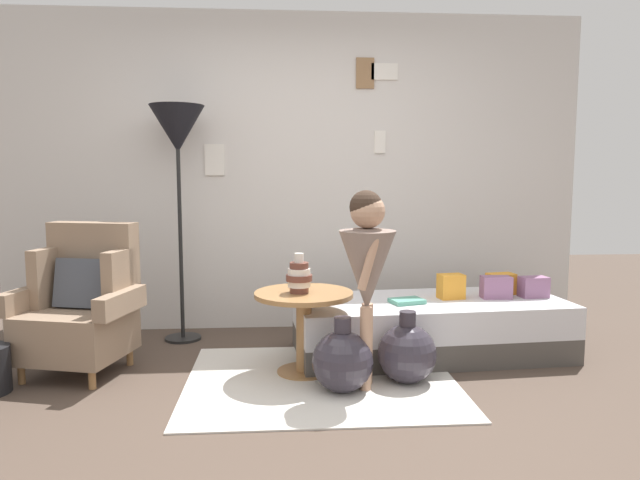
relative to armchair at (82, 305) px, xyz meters
name	(u,v)px	position (x,y,z in m)	size (l,w,h in m)	color
ground_plane	(304,422)	(1.42, -0.90, -0.44)	(12.00, 12.00, 0.00)	#4C3D33
gallery_wall	(294,173)	(1.42, 1.05, 0.86)	(4.80, 0.12, 2.60)	silver
rug	(321,380)	(1.55, -0.31, -0.43)	(1.67, 1.39, 0.01)	silver
armchair	(82,305)	(0.00, 0.00, 0.00)	(0.85, 0.72, 0.97)	#9E7042
daybed	(430,327)	(2.37, 0.17, -0.24)	(1.96, 0.94, 0.40)	#4C4742
pillow_head	(534,287)	(3.14, 0.21, 0.04)	(0.20, 0.12, 0.15)	gray
pillow_mid	(501,284)	(2.94, 0.34, 0.04)	(0.20, 0.12, 0.16)	orange
pillow_back	(496,287)	(2.85, 0.19, 0.04)	(0.21, 0.12, 0.16)	gray
pillow_extra	(451,286)	(2.52, 0.20, 0.05)	(0.18, 0.12, 0.18)	orange
side_table	(304,314)	(1.45, -0.16, -0.04)	(0.64, 0.64, 0.54)	#9E7042
vase_striped	(299,277)	(1.41, -0.18, 0.20)	(0.17, 0.17, 0.26)	brown
floor_lamp	(178,137)	(0.53, 0.68, 1.13)	(0.41, 0.41, 1.81)	black
person_child	(367,262)	(1.81, -0.44, 0.33)	(0.34, 0.34, 1.20)	tan
book_on_daybed	(407,301)	(2.17, 0.08, -0.02)	(0.22, 0.16, 0.03)	#57A28C
demijohn_near	(342,361)	(1.66, -0.49, -0.25)	(0.37, 0.37, 0.45)	#332D38
demijohn_far	(407,353)	(2.08, -0.37, -0.25)	(0.37, 0.37, 0.45)	#332D38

